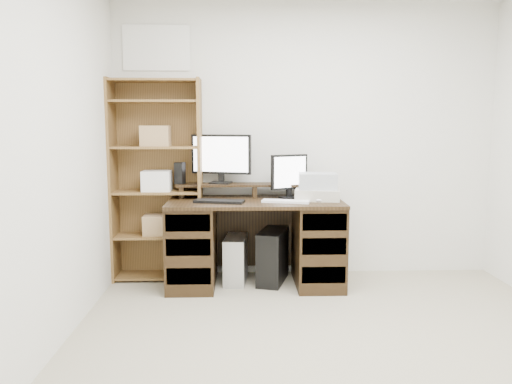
{
  "coord_description": "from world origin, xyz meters",
  "views": [
    {
      "loc": [
        -0.6,
        -2.62,
        1.4
      ],
      "look_at": [
        -0.48,
        1.43,
        0.85
      ],
      "focal_mm": 35.0,
      "sensor_mm": 36.0,
      "label": 1
    }
  ],
  "objects_px": {
    "tower_silver": "(236,259)",
    "bookshelf": "(157,179)",
    "monitor_wide": "(221,156)",
    "monitor_small": "(289,175)",
    "printer": "(318,194)",
    "tower_black": "(273,256)",
    "desk": "(255,241)"
  },
  "relations": [
    {
      "from": "tower_silver",
      "to": "bookshelf",
      "type": "distance_m",
      "value": 1.01
    },
    {
      "from": "monitor_wide",
      "to": "bookshelf",
      "type": "height_order",
      "value": "bookshelf"
    },
    {
      "from": "monitor_small",
      "to": "tower_silver",
      "type": "height_order",
      "value": "monitor_small"
    },
    {
      "from": "monitor_small",
      "to": "bookshelf",
      "type": "height_order",
      "value": "bookshelf"
    },
    {
      "from": "printer",
      "to": "monitor_small",
      "type": "bearing_deg",
      "value": 166.65
    },
    {
      "from": "monitor_wide",
      "to": "tower_black",
      "type": "xyz_separation_m",
      "value": [
        0.46,
        -0.18,
        -0.88
      ]
    },
    {
      "from": "bookshelf",
      "to": "monitor_wide",
      "type": "bearing_deg",
      "value": 2.0
    },
    {
      "from": "tower_silver",
      "to": "bookshelf",
      "type": "height_order",
      "value": "bookshelf"
    },
    {
      "from": "monitor_wide",
      "to": "tower_black",
      "type": "distance_m",
      "value": 1.01
    },
    {
      "from": "monitor_small",
      "to": "tower_silver",
      "type": "relative_size",
      "value": 0.94
    },
    {
      "from": "bookshelf",
      "to": "desk",
      "type": "bearing_deg",
      "value": -13.67
    },
    {
      "from": "desk",
      "to": "tower_silver",
      "type": "distance_m",
      "value": 0.26
    },
    {
      "from": "printer",
      "to": "monitor_wide",
      "type": "bearing_deg",
      "value": 175.33
    },
    {
      "from": "printer",
      "to": "bookshelf",
      "type": "bearing_deg",
      "value": -177.87
    },
    {
      "from": "printer",
      "to": "tower_silver",
      "type": "relative_size",
      "value": 0.92
    },
    {
      "from": "desk",
      "to": "monitor_wide",
      "type": "bearing_deg",
      "value": 142.31
    },
    {
      "from": "printer",
      "to": "tower_black",
      "type": "xyz_separation_m",
      "value": [
        -0.39,
        0.05,
        -0.56
      ]
    },
    {
      "from": "desk",
      "to": "monitor_wide",
      "type": "height_order",
      "value": "monitor_wide"
    },
    {
      "from": "printer",
      "to": "tower_silver",
      "type": "xyz_separation_m",
      "value": [
        -0.72,
        0.06,
        -0.59
      ]
    },
    {
      "from": "monitor_small",
      "to": "tower_silver",
      "type": "xyz_separation_m",
      "value": [
        -0.48,
        -0.04,
        -0.76
      ]
    },
    {
      "from": "tower_silver",
      "to": "tower_black",
      "type": "distance_m",
      "value": 0.33
    },
    {
      "from": "desk",
      "to": "tower_silver",
      "type": "relative_size",
      "value": 3.66
    },
    {
      "from": "tower_silver",
      "to": "tower_black",
      "type": "bearing_deg",
      "value": 3.74
    },
    {
      "from": "tower_silver",
      "to": "tower_black",
      "type": "height_order",
      "value": "tower_black"
    },
    {
      "from": "tower_silver",
      "to": "monitor_wide",
      "type": "bearing_deg",
      "value": 132.89
    },
    {
      "from": "desk",
      "to": "tower_silver",
      "type": "height_order",
      "value": "desk"
    },
    {
      "from": "tower_black",
      "to": "monitor_wide",
      "type": "bearing_deg",
      "value": 174.7
    },
    {
      "from": "tower_black",
      "to": "bookshelf",
      "type": "height_order",
      "value": "bookshelf"
    },
    {
      "from": "monitor_wide",
      "to": "tower_silver",
      "type": "distance_m",
      "value": 0.94
    },
    {
      "from": "monitor_small",
      "to": "bookshelf",
      "type": "relative_size",
      "value": 0.22
    },
    {
      "from": "desk",
      "to": "printer",
      "type": "xyz_separation_m",
      "value": [
        0.54,
        0.0,
        0.41
      ]
    },
    {
      "from": "monitor_wide",
      "to": "printer",
      "type": "height_order",
      "value": "monitor_wide"
    }
  ]
}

